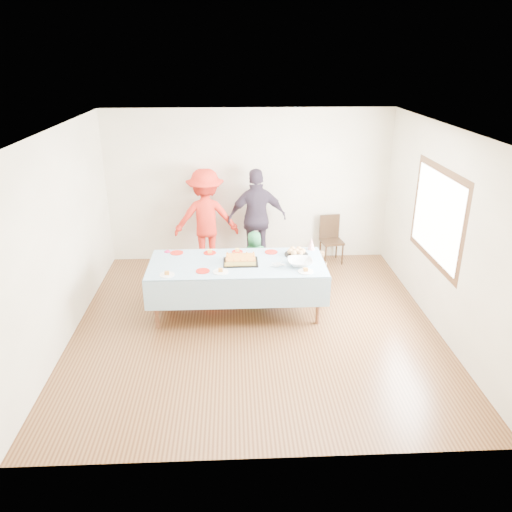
{
  "coord_description": "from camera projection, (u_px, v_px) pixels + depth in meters",
  "views": [
    {
      "loc": [
        -0.28,
        -6.13,
        3.57
      ],
      "look_at": [
        0.02,
        0.3,
        0.92
      ],
      "focal_mm": 35.0,
      "sensor_mm": 36.0,
      "label": 1
    }
  ],
  "objects": [
    {
      "name": "room_walls",
      "position": [
        260.0,
        203.0,
        6.36
      ],
      "size": [
        5.04,
        5.04,
        2.72
      ],
      "color": "#C1B79E",
      "rests_on": "ground"
    },
    {
      "name": "birthday_cake",
      "position": [
        241.0,
        260.0,
        7.09
      ],
      "size": [
        0.49,
        0.38,
        0.09
      ],
      "color": "black",
      "rests_on": "party_table"
    },
    {
      "name": "dining_chair",
      "position": [
        331.0,
        236.0,
        9.01
      ],
      "size": [
        0.42,
        0.42,
        0.85
      ],
      "rotation": [
        0.0,
        0.0,
        0.15
      ],
      "color": "black",
      "rests_on": "ground"
    },
    {
      "name": "plate_red_near",
      "position": [
        203.0,
        271.0,
        6.82
      ],
      "size": [
        0.19,
        0.19,
        0.01
      ],
      "primitive_type": "cylinder",
      "color": "red",
      "rests_on": "party_table"
    },
    {
      "name": "plate_white_mid",
      "position": [
        221.0,
        272.0,
        6.79
      ],
      "size": [
        0.21,
        0.21,
        0.01
      ],
      "primitive_type": "cylinder",
      "color": "white",
      "rests_on": "party_table"
    },
    {
      "name": "toddler_right",
      "position": [
        318.0,
        273.0,
        7.77
      ],
      "size": [
        0.42,
        0.36,
        0.75
      ],
      "primitive_type": "imported",
      "rotation": [
        0.0,
        0.0,
        3.37
      ],
      "color": "#AC8050",
      "rests_on": "ground"
    },
    {
      "name": "adult_right",
      "position": [
        257.0,
        218.0,
        8.68
      ],
      "size": [
        1.06,
        0.53,
        1.75
      ],
      "primitive_type": "imported",
      "rotation": [
        0.0,
        0.0,
        3.24
      ],
      "color": "#372C3C",
      "rests_on": "ground"
    },
    {
      "name": "punch_bowl",
      "position": [
        300.0,
        262.0,
        7.0
      ],
      "size": [
        0.36,
        0.36,
        0.09
      ],
      "primitive_type": "imported",
      "color": "silver",
      "rests_on": "party_table"
    },
    {
      "name": "ground",
      "position": [
        255.0,
        324.0,
        7.03
      ],
      "size": [
        5.0,
        5.0,
        0.0
      ],
      "primitive_type": "plane",
      "color": "#4A2915",
      "rests_on": "ground"
    },
    {
      "name": "party_hat",
      "position": [
        311.0,
        244.0,
        7.54
      ],
      "size": [
        0.11,
        0.11,
        0.19
      ],
      "primitive_type": "cone",
      "color": "white",
      "rests_on": "party_table"
    },
    {
      "name": "plate_white_left",
      "position": [
        167.0,
        275.0,
        6.7
      ],
      "size": [
        0.2,
        0.2,
        0.01
      ],
      "primitive_type": "cylinder",
      "color": "white",
      "rests_on": "party_table"
    },
    {
      "name": "plate_red_far_c",
      "position": [
        237.0,
        252.0,
        7.47
      ],
      "size": [
        0.16,
        0.16,
        0.01
      ],
      "primitive_type": "cylinder",
      "color": "red",
      "rests_on": "party_table"
    },
    {
      "name": "toddler_left",
      "position": [
        169.0,
        274.0,
        7.66
      ],
      "size": [
        0.32,
        0.24,
        0.8
      ],
      "primitive_type": "imported",
      "rotation": [
        0.0,
        0.0,
        2.98
      ],
      "color": "#D31A58",
      "rests_on": "ground"
    },
    {
      "name": "plate_red_far_b",
      "position": [
        210.0,
        253.0,
        7.43
      ],
      "size": [
        0.19,
        0.19,
        0.01
      ],
      "primitive_type": "cylinder",
      "color": "red",
      "rests_on": "party_table"
    },
    {
      "name": "toddler_mid",
      "position": [
        255.0,
        258.0,
        8.12
      ],
      "size": [
        0.5,
        0.38,
        0.9
      ],
      "primitive_type": "imported",
      "rotation": [
        0.0,
        0.0,
        3.38
      ],
      "color": "#26723F",
      "rests_on": "ground"
    },
    {
      "name": "fork_pile",
      "position": [
        278.0,
        264.0,
        6.97
      ],
      "size": [
        0.24,
        0.18,
        0.07
      ],
      "primitive_type": null,
      "color": "white",
      "rests_on": "party_table"
    },
    {
      "name": "rolls_tray",
      "position": [
        296.0,
        252.0,
        7.35
      ],
      "size": [
        0.35,
        0.35,
        0.1
      ],
      "color": "black",
      "rests_on": "party_table"
    },
    {
      "name": "plate_white_right",
      "position": [
        306.0,
        271.0,
        6.8
      ],
      "size": [
        0.21,
        0.21,
        0.01
      ],
      "primitive_type": "cylinder",
      "color": "white",
      "rests_on": "party_table"
    },
    {
      "name": "plate_red_far_d",
      "position": [
        271.0,
        252.0,
        7.46
      ],
      "size": [
        0.19,
        0.19,
        0.01
      ],
      "primitive_type": "cylinder",
      "color": "red",
      "rests_on": "party_table"
    },
    {
      "name": "party_table",
      "position": [
        237.0,
        266.0,
        7.13
      ],
      "size": [
        2.5,
        1.1,
        0.78
      ],
      "color": "#59321E",
      "rests_on": "ground"
    },
    {
      "name": "adult_left",
      "position": [
        206.0,
        218.0,
        8.7
      ],
      "size": [
        1.15,
        0.69,
        1.74
      ],
      "primitive_type": "imported",
      "rotation": [
        0.0,
        0.0,
        3.18
      ],
      "color": "red",
      "rests_on": "ground"
    },
    {
      "name": "plate_red_far_a",
      "position": [
        177.0,
        253.0,
        7.43
      ],
      "size": [
        0.19,
        0.19,
        0.01
      ],
      "primitive_type": "cylinder",
      "color": "red",
      "rests_on": "party_table"
    }
  ]
}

